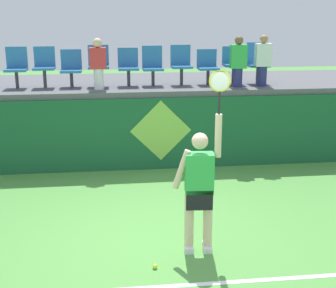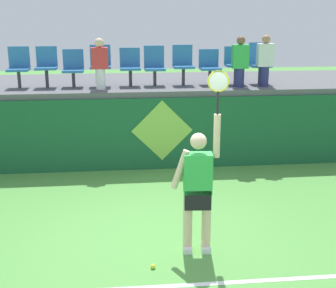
{
  "view_description": "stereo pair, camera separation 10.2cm",
  "coord_description": "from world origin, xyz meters",
  "px_view_note": "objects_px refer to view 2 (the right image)",
  "views": [
    {
      "loc": [
        -0.66,
        -6.32,
        3.3
      ],
      "look_at": [
        0.24,
        1.16,
        1.13
      ],
      "focal_mm": 51.39,
      "sensor_mm": 36.0,
      "label": 1
    },
    {
      "loc": [
        -0.56,
        -6.34,
        3.3
      ],
      "look_at": [
        0.24,
        1.16,
        1.13
      ],
      "focal_mm": 51.39,
      "sensor_mm": 36.0,
      "label": 2
    }
  ],
  "objects_px": {
    "tennis_ball": "(153,266)",
    "stadium_chair_0": "(19,65)",
    "stadium_chair_3": "(101,63)",
    "stadium_chair_7": "(209,65)",
    "stadium_chair_9": "(259,61)",
    "spectator_1": "(100,63)",
    "stadium_chair_6": "(183,63)",
    "stadium_chair_4": "(130,65)",
    "spectator_2": "(240,61)",
    "tennis_player": "(198,186)",
    "spectator_0": "(265,60)",
    "stadium_chair_2": "(73,67)",
    "stadium_chair_5": "(154,64)",
    "stadium_chair_1": "(46,64)",
    "stadium_chair_8": "(235,62)",
    "water_bottle": "(217,84)"
  },
  "relations": [
    {
      "from": "spectator_0",
      "to": "stadium_chair_6",
      "type": "bearing_deg",
      "value": 166.86
    },
    {
      "from": "spectator_0",
      "to": "spectator_2",
      "type": "xyz_separation_m",
      "value": [
        -0.55,
        -0.05,
        -0.01
      ]
    },
    {
      "from": "stadium_chair_2",
      "to": "stadium_chair_9",
      "type": "relative_size",
      "value": 0.88
    },
    {
      "from": "stadium_chair_6",
      "to": "stadium_chair_7",
      "type": "relative_size",
      "value": 1.13
    },
    {
      "from": "spectator_1",
      "to": "stadium_chair_2",
      "type": "bearing_deg",
      "value": 144.11
    },
    {
      "from": "stadium_chair_4",
      "to": "stadium_chair_6",
      "type": "distance_m",
      "value": 1.15
    },
    {
      "from": "stadium_chair_1",
      "to": "spectator_0",
      "type": "relative_size",
      "value": 0.78
    },
    {
      "from": "spectator_0",
      "to": "stadium_chair_0",
      "type": "bearing_deg",
      "value": 175.6
    },
    {
      "from": "stadium_chair_7",
      "to": "stadium_chair_9",
      "type": "xyz_separation_m",
      "value": [
        1.12,
        0.01,
        0.07
      ]
    },
    {
      "from": "stadium_chair_0",
      "to": "stadium_chair_5",
      "type": "bearing_deg",
      "value": 0.05
    },
    {
      "from": "tennis_player",
      "to": "stadium_chair_1",
      "type": "bearing_deg",
      "value": 119.44
    },
    {
      "from": "stadium_chair_3",
      "to": "stadium_chair_7",
      "type": "bearing_deg",
      "value": -0.11
    },
    {
      "from": "stadium_chair_3",
      "to": "stadium_chair_7",
      "type": "distance_m",
      "value": 2.38
    },
    {
      "from": "tennis_ball",
      "to": "stadium_chair_4",
      "type": "xyz_separation_m",
      "value": [
        -0.1,
        4.91,
        2.05
      ]
    },
    {
      "from": "stadium_chair_3",
      "to": "stadium_chair_5",
      "type": "distance_m",
      "value": 1.16
    },
    {
      "from": "stadium_chair_5",
      "to": "stadium_chair_7",
      "type": "bearing_deg",
      "value": -0.42
    },
    {
      "from": "stadium_chair_7",
      "to": "stadium_chair_4",
      "type": "bearing_deg",
      "value": 179.92
    },
    {
      "from": "tennis_player",
      "to": "stadium_chair_1",
      "type": "relative_size",
      "value": 2.96
    },
    {
      "from": "tennis_player",
      "to": "spectator_2",
      "type": "bearing_deg",
      "value": 68.87
    },
    {
      "from": "water_bottle",
      "to": "stadium_chair_5",
      "type": "xyz_separation_m",
      "value": [
        -1.24,
        0.71,
        0.35
      ]
    },
    {
      "from": "stadium_chair_3",
      "to": "spectator_0",
      "type": "xyz_separation_m",
      "value": [
        3.5,
        -0.4,
        0.07
      ]
    },
    {
      "from": "tennis_ball",
      "to": "stadium_chair_9",
      "type": "height_order",
      "value": "stadium_chair_9"
    },
    {
      "from": "stadium_chair_0",
      "to": "spectator_1",
      "type": "height_order",
      "value": "spectator_1"
    },
    {
      "from": "stadium_chair_3",
      "to": "spectator_0",
      "type": "height_order",
      "value": "spectator_0"
    },
    {
      "from": "tennis_ball",
      "to": "stadium_chair_9",
      "type": "bearing_deg",
      "value": 60.62
    },
    {
      "from": "stadium_chair_1",
      "to": "stadium_chair_6",
      "type": "relative_size",
      "value": 0.99
    },
    {
      "from": "stadium_chair_1",
      "to": "stadium_chair_9",
      "type": "bearing_deg",
      "value": 0.06
    },
    {
      "from": "water_bottle",
      "to": "stadium_chair_2",
      "type": "height_order",
      "value": "stadium_chair_2"
    },
    {
      "from": "stadium_chair_1",
      "to": "stadium_chair_7",
      "type": "height_order",
      "value": "stadium_chair_1"
    },
    {
      "from": "stadium_chair_8",
      "to": "spectator_0",
      "type": "relative_size",
      "value": 0.75
    },
    {
      "from": "stadium_chair_7",
      "to": "spectator_1",
      "type": "xyz_separation_m",
      "value": [
        -2.38,
        -0.42,
        0.13
      ]
    },
    {
      "from": "tennis_ball",
      "to": "spectator_0",
      "type": "distance_m",
      "value": 5.71
    },
    {
      "from": "stadium_chair_6",
      "to": "spectator_1",
      "type": "bearing_deg",
      "value": -166.72
    },
    {
      "from": "stadium_chair_4",
      "to": "spectator_2",
      "type": "height_order",
      "value": "spectator_2"
    },
    {
      "from": "tennis_ball",
      "to": "stadium_chair_0",
      "type": "distance_m",
      "value": 5.86
    },
    {
      "from": "stadium_chair_9",
      "to": "spectator_1",
      "type": "bearing_deg",
      "value": -173.08
    },
    {
      "from": "stadium_chair_3",
      "to": "stadium_chair_9",
      "type": "xyz_separation_m",
      "value": [
        3.5,
        0.0,
        0.0
      ]
    },
    {
      "from": "stadium_chair_1",
      "to": "stadium_chair_4",
      "type": "xyz_separation_m",
      "value": [
        1.77,
        -0.0,
        -0.03
      ]
    },
    {
      "from": "stadium_chair_0",
      "to": "stadium_chair_2",
      "type": "height_order",
      "value": "stadium_chair_0"
    },
    {
      "from": "tennis_player",
      "to": "stadium_chair_9",
      "type": "relative_size",
      "value": 2.81
    },
    {
      "from": "tennis_player",
      "to": "stadium_chair_0",
      "type": "height_order",
      "value": "tennis_player"
    },
    {
      "from": "stadium_chair_0",
      "to": "spectator_1",
      "type": "relative_size",
      "value": 0.81
    },
    {
      "from": "stadium_chair_3",
      "to": "spectator_1",
      "type": "height_order",
      "value": "spectator_1"
    },
    {
      "from": "water_bottle",
      "to": "stadium_chair_2",
      "type": "relative_size",
      "value": 0.26
    },
    {
      "from": "stadium_chair_2",
      "to": "stadium_chair_5",
      "type": "bearing_deg",
      "value": 0.15
    },
    {
      "from": "water_bottle",
      "to": "stadium_chair_6",
      "type": "relative_size",
      "value": 0.24
    },
    {
      "from": "spectator_0",
      "to": "spectator_1",
      "type": "distance_m",
      "value": 3.5
    },
    {
      "from": "tennis_player",
      "to": "stadium_chair_1",
      "type": "xyz_separation_m",
      "value": [
        -2.53,
        4.48,
        1.15
      ]
    },
    {
      "from": "tennis_player",
      "to": "stadium_chair_3",
      "type": "distance_m",
      "value": 4.83
    },
    {
      "from": "stadium_chair_9",
      "to": "spectator_1",
      "type": "relative_size",
      "value": 0.85
    }
  ]
}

